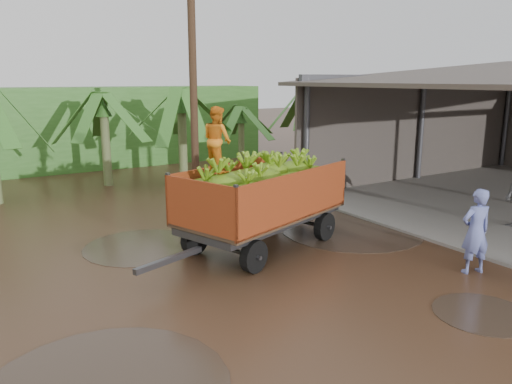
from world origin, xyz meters
The scene contains 5 objects.
ground centered at (0.00, 0.00, 0.00)m, with size 100.00×100.00×0.00m, color black.
hedge_north centered at (-2.00, 16.00, 1.80)m, with size 22.00×3.00×3.60m, color #2D661E.
banana_trailer centered at (1.24, 2.16, 1.28)m, with size 5.90×3.28×3.40m.
man_blue centered at (4.10, -1.57, 0.90)m, with size 0.66×0.43×1.81m, color #6571B8.
utility_pole centered at (1.79, 6.94, 3.86)m, with size 1.20×0.24×7.61m.
Camera 1 is at (-4.98, -7.48, 3.98)m, focal length 35.00 mm.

